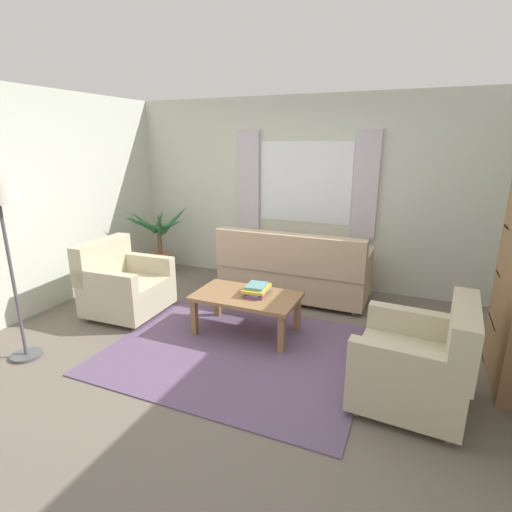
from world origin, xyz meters
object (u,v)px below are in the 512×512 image
(armchair_left, at_px, (123,285))
(standing_lamp, at_px, (0,209))
(book_stack_on_table, at_px, (257,289))
(coffee_table, at_px, (246,300))
(armchair_right, at_px, (419,364))
(couch, at_px, (293,271))
(potted_plant, at_px, (159,246))

(armchair_left, relative_size, standing_lamp, 0.51)
(armchair_left, bearing_deg, book_stack_on_table, -86.69)
(book_stack_on_table, bearing_deg, coffee_table, -148.36)
(armchair_right, height_order, coffee_table, armchair_right)
(couch, bearing_deg, armchair_right, 132.03)
(armchair_left, distance_m, coffee_table, 1.57)
(couch, xyz_separation_m, coffee_table, (-0.15, -1.16, 0.01))
(couch, bearing_deg, coffee_table, 82.61)
(couch, distance_m, book_stack_on_table, 1.11)
(coffee_table, bearing_deg, armchair_left, -176.46)
(couch, relative_size, standing_lamp, 1.10)
(armchair_left, bearing_deg, potted_plant, 17.35)
(armchair_right, bearing_deg, coffee_table, -105.06)
(armchair_right, relative_size, potted_plant, 0.80)
(potted_plant, height_order, standing_lamp, standing_lamp)
(armchair_right, distance_m, book_stack_on_table, 1.75)
(coffee_table, xyz_separation_m, book_stack_on_table, (0.10, 0.06, 0.11))
(couch, xyz_separation_m, book_stack_on_table, (-0.05, -1.10, 0.13))
(book_stack_on_table, height_order, potted_plant, potted_plant)
(armchair_left, relative_size, potted_plant, 0.80)
(potted_plant, xyz_separation_m, standing_lamp, (0.31, -2.58, 0.99))
(coffee_table, bearing_deg, book_stack_on_table, 31.64)
(armchair_right, xyz_separation_m, potted_plant, (-3.78, 1.88, 0.10))
(book_stack_on_table, bearing_deg, armchair_right, -21.57)
(armchair_right, xyz_separation_m, book_stack_on_table, (-1.63, 0.64, 0.14))
(armchair_left, height_order, standing_lamp, standing_lamp)
(armchair_right, relative_size, coffee_table, 0.81)
(couch, xyz_separation_m, standing_lamp, (-1.90, -2.45, 1.07))
(coffee_table, relative_size, book_stack_on_table, 3.21)
(armchair_left, distance_m, standing_lamp, 1.62)
(armchair_left, height_order, coffee_table, armchair_left)
(book_stack_on_table, bearing_deg, standing_lamp, -143.85)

